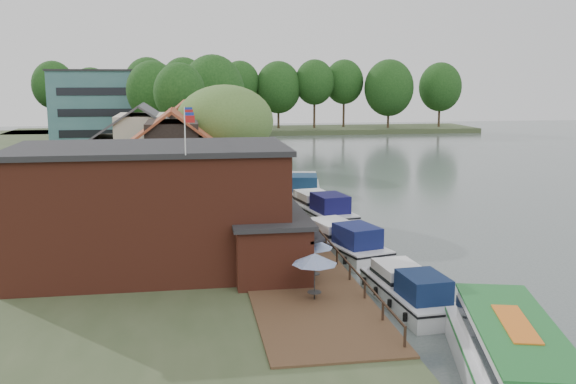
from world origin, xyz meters
name	(u,v)px	position (x,y,z in m)	size (l,w,h in m)	color
ground	(410,268)	(0.00, 0.00, 0.00)	(260.00, 260.00, 0.00)	#495454
land_bank	(39,184)	(-30.00, 35.00, 0.50)	(50.00, 140.00, 1.00)	#384728
quay_deck	(266,222)	(-8.00, 10.00, 1.05)	(6.00, 50.00, 0.10)	#47301E
quay_rail	(300,214)	(-5.30, 10.50, 1.50)	(0.20, 49.00, 1.00)	black
pub	(187,207)	(-14.00, -1.00, 4.65)	(20.00, 11.00, 7.30)	maroon
hotel_block	(135,108)	(-22.00, 70.00, 7.15)	(25.40, 12.40, 12.30)	#38666B
cottage_a	(173,163)	(-15.00, 14.00, 5.25)	(8.60, 7.60, 8.50)	black
cottage_b	(143,150)	(-18.00, 24.00, 5.25)	(9.60, 8.60, 8.50)	beige
cottage_c	(185,140)	(-14.00, 33.00, 5.25)	(7.60, 7.60, 8.50)	black
willow	(225,144)	(-10.50, 19.00, 6.21)	(8.60, 8.60, 10.43)	#476B2D
umbrella_0	(315,276)	(-7.83, -7.75, 2.29)	(2.29, 2.29, 2.38)	navy
umbrella_1	(314,259)	(-7.28, -4.76, 2.29)	(2.12, 2.12, 2.38)	#1A4293
umbrella_2	(289,244)	(-8.07, -1.37, 2.29)	(2.32, 2.32, 2.38)	#1A1B92
umbrella_3	(295,234)	(-7.30, 1.05, 2.29)	(2.24, 2.24, 2.38)	#1A498F
umbrella_4	(277,218)	(-7.79, 5.77, 2.29)	(2.14, 2.14, 2.38)	navy
umbrella_5	(275,210)	(-7.54, 8.69, 2.29)	(2.40, 2.40, 2.38)	navy
umbrella_6	(270,205)	(-7.63, 10.48, 2.29)	(2.38, 2.38, 2.38)	#1B2E99
cruiser_0	(409,285)	(-2.44, -6.48, 1.12)	(3.00, 9.30, 2.23)	silver
cruiser_1	(343,237)	(-3.48, 3.83, 1.22)	(3.25, 10.04, 2.44)	white
cruiser_2	(321,205)	(-2.78, 14.60, 1.29)	(3.42, 10.57, 2.59)	white
cruiser_3	(304,185)	(-2.26, 24.98, 1.31)	(3.46, 10.70, 2.63)	white
tour_boat	(518,365)	(-1.93, -16.96, 1.44)	(3.72, 13.19, 2.88)	silver
swan	(413,324)	(-3.28, -9.51, 0.22)	(0.44, 0.44, 0.44)	white
bank_tree_0	(180,115)	(-14.54, 42.34, 7.41)	(6.30, 6.30, 12.82)	#143811
bank_tree_1	(213,107)	(-10.12, 51.30, 8.06)	(8.65, 8.65, 14.12)	#143811
bank_tree_2	(153,108)	(-18.47, 57.44, 7.72)	(7.49, 7.49, 13.43)	#143811
bank_tree_3	(184,99)	(-14.02, 77.29, 8.25)	(8.23, 8.23, 14.50)	#143811
bank_tree_4	(174,104)	(-15.95, 84.93, 7.16)	(7.54, 7.54, 12.33)	#143811
bank_tree_5	(203,102)	(-10.25, 92.39, 7.07)	(7.08, 7.08, 12.13)	#143811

